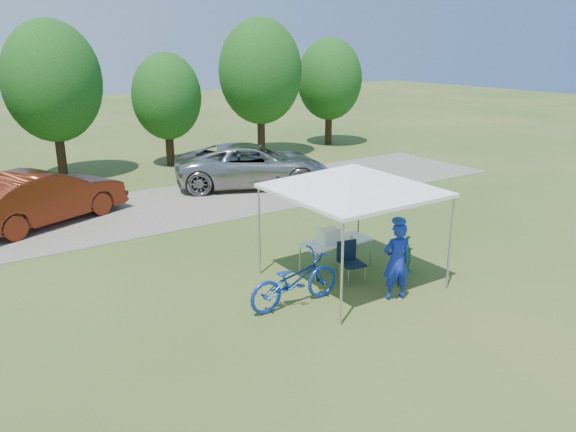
# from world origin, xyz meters

# --- Properties ---
(ground) EXTENTS (100.00, 100.00, 0.00)m
(ground) POSITION_xyz_m (0.00, 0.00, 0.00)
(ground) COLOR #2D5119
(ground) RESTS_ON ground
(gravel_strip) EXTENTS (24.00, 5.00, 0.02)m
(gravel_strip) POSITION_xyz_m (0.00, 8.00, 0.01)
(gravel_strip) COLOR gray
(gravel_strip) RESTS_ON ground
(canopy) EXTENTS (4.53, 4.53, 3.00)m
(canopy) POSITION_xyz_m (0.00, 0.00, 2.65)
(canopy) COLOR #A5A5AA
(canopy) RESTS_ON ground
(treeline) EXTENTS (24.89, 4.28, 6.30)m
(treeline) POSITION_xyz_m (-0.29, 14.05, 3.53)
(treeline) COLOR #382314
(treeline) RESTS_ON ground
(folding_table) EXTENTS (1.73, 0.72, 0.71)m
(folding_table) POSITION_xyz_m (0.16, 0.74, 0.67)
(folding_table) COLOR white
(folding_table) RESTS_ON ground
(folding_chair) EXTENTS (0.56, 0.58, 0.94)m
(folding_chair) POSITION_xyz_m (-0.01, 0.03, 0.55)
(folding_chair) COLOR black
(folding_chair) RESTS_ON ground
(cooler) EXTENTS (0.49, 0.33, 0.35)m
(cooler) POSITION_xyz_m (-0.08, 0.74, 0.89)
(cooler) COLOR white
(cooler) RESTS_ON folding_table
(ice_cream_cup) EXTENTS (0.07, 0.07, 0.05)m
(ice_cream_cup) POSITION_xyz_m (0.58, 0.69, 0.74)
(ice_cream_cup) COLOR gold
(ice_cream_cup) RESTS_ON folding_table
(cyclist) EXTENTS (0.71, 0.58, 1.69)m
(cyclist) POSITION_xyz_m (0.21, -1.21, 0.85)
(cyclist) COLOR #1327A0
(cyclist) RESTS_ON ground
(bike_blue) EXTENTS (2.11, 0.74, 1.11)m
(bike_blue) POSITION_xyz_m (-1.75, -0.29, 0.55)
(bike_blue) COLOR #1236A5
(bike_blue) RESTS_ON ground
(bike_green) EXTENTS (1.53, 1.23, 0.93)m
(bike_green) POSITION_xyz_m (1.13, -0.56, 0.46)
(bike_green) COLOR #186C18
(bike_green) RESTS_ON ground
(minivan) EXTENTS (6.28, 4.73, 1.58)m
(minivan) POSITION_xyz_m (2.61, 8.86, 0.81)
(minivan) COLOR #A2A09D
(minivan) RESTS_ON gravel_strip
(sedan) EXTENTS (5.15, 3.46, 1.61)m
(sedan) POSITION_xyz_m (-4.81, 8.37, 0.82)
(sedan) COLOR #571E0E
(sedan) RESTS_ON gravel_strip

